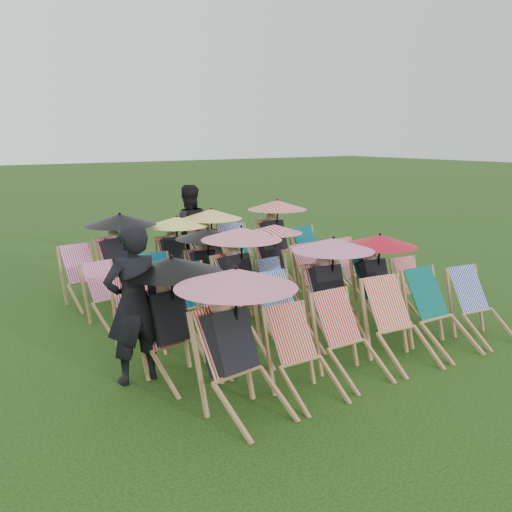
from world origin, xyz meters
TOP-DOWN VIEW (x-y plane):
  - ground at (0.00, 0.00)m, footprint 100.00×100.00m
  - deckchair_0 at (-1.92, -2.19)m, footprint 1.22×1.31m
  - deckchair_1 at (-1.16, -2.27)m, footprint 0.62×0.86m
  - deckchair_2 at (-0.41, -2.19)m, footprint 0.63×0.88m
  - deckchair_3 at (0.39, -2.22)m, footprint 0.75×0.98m
  - deckchair_4 at (1.14, -2.23)m, footprint 0.69×0.94m
  - deckchair_5 at (1.92, -2.29)m, footprint 0.71×0.92m
  - deckchair_6 at (-2.05, -1.06)m, footprint 1.16×1.24m
  - deckchair_7 at (-1.30, -1.11)m, footprint 0.69×0.94m
  - deckchair_8 at (-0.48, -1.10)m, footprint 0.65×0.90m
  - deckchair_9 at (0.37, -1.02)m, footprint 1.13×1.21m
  - deckchair_10 at (1.32, -1.00)m, footprint 1.09×1.15m
  - deckchair_11 at (2.08, -1.08)m, footprint 0.62×0.81m
  - deckchair_12 at (-2.04, 0.04)m, footprint 0.73×0.90m
  - deckchair_13 at (-1.09, 0.05)m, footprint 0.67×0.90m
  - deckchair_14 at (-0.34, 0.12)m, footprint 1.18×1.26m
  - deckchair_15 at (0.34, 0.08)m, footprint 0.63×0.82m
  - deckchair_16 at (1.08, 0.05)m, footprint 0.68×0.93m
  - deckchair_17 at (1.95, 0.03)m, footprint 0.81×1.01m
  - deckchair_18 at (-1.97, 1.20)m, footprint 0.70×0.88m
  - deckchair_19 at (-1.16, 1.20)m, footprint 0.67×0.87m
  - deckchair_20 at (-0.33, 1.18)m, footprint 1.05×1.12m
  - deckchair_21 at (0.41, 1.19)m, footprint 0.60×0.80m
  - deckchair_22 at (1.14, 1.32)m, footprint 0.98×1.03m
  - deckchair_23 at (2.01, 1.18)m, footprint 0.80×1.03m
  - deckchair_24 at (-1.95, 2.32)m, footprint 0.71×0.93m
  - deckchair_25 at (-1.31, 2.36)m, footprint 1.20×1.27m
  - deckchair_26 at (-0.28, 2.37)m, footprint 1.09×1.16m
  - deckchair_27 at (0.51, 2.44)m, footprint 1.15×1.22m
  - deckchair_28 at (1.09, 2.34)m, footprint 0.75×0.99m
  - deckchair_29 at (2.05, 2.48)m, footprint 1.20×1.27m
  - person_left at (-2.47, -0.90)m, footprint 0.67×0.45m
  - person_rear at (0.35, 3.09)m, footprint 1.06×0.96m

SIDE VIEW (x-z plane):
  - ground at x=0.00m, z-range 0.00..0.00m
  - deckchair_21 at x=0.41m, z-range 0.00..0.82m
  - deckchair_15 at x=0.34m, z-range 0.00..0.83m
  - deckchair_11 at x=2.08m, z-range 0.00..0.84m
  - deckchair_18 at x=-1.97m, z-range 0.00..0.87m
  - deckchair_12 at x=-2.04m, z-range 0.00..0.87m
  - deckchair_19 at x=-1.16m, z-range 0.00..0.90m
  - deckchair_1 at x=-1.16m, z-range 0.00..0.91m
  - deckchair_5 at x=1.92m, z-range 0.00..0.93m
  - deckchair_13 at x=-1.09m, z-range 0.00..0.94m
  - deckchair_2 at x=-0.41m, z-range 0.00..0.94m
  - deckchair_24 at x=-1.95m, z-range 0.00..0.95m
  - deckchair_8 at x=-0.48m, z-range 0.00..0.95m
  - deckchair_16 at x=1.08m, z-range 0.00..0.98m
  - deckchair_7 at x=-1.30m, z-range 0.00..0.99m
  - deckchair_3 at x=0.39m, z-range 0.00..0.99m
  - deckchair_17 at x=1.95m, z-range 0.00..0.99m
  - deckchair_4 at x=1.14m, z-range 0.00..1.00m
  - deckchair_28 at x=1.09m, z-range 0.00..1.02m
  - deckchair_23 at x=2.01m, z-range 0.00..1.03m
  - deckchair_22 at x=1.14m, z-range 0.03..1.20m
  - deckchair_20 at x=-0.33m, z-range 0.03..1.28m
  - deckchair_10 at x=1.32m, z-range 0.04..1.33m
  - deckchair_26 at x=-0.28m, z-range 0.04..1.33m
  - deckchair_9 at x=0.37m, z-range 0.04..1.38m
  - deckchair_27 at x=0.51m, z-range 0.04..1.40m
  - deckchair_6 at x=-2.05m, z-range 0.04..1.42m
  - deckchair_14 at x=-0.34m, z-range 0.04..1.44m
  - deckchair_25 at x=-1.31m, z-range 0.04..1.47m
  - deckchair_29 at x=2.05m, z-range 0.04..1.47m
  - deckchair_0 at x=-1.92m, z-range 0.04..1.49m
  - person_rear at x=0.35m, z-range 0.00..1.79m
  - person_left at x=-2.47m, z-range 0.00..1.80m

